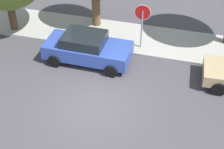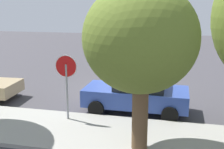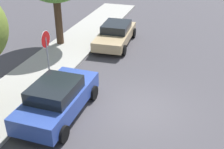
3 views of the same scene
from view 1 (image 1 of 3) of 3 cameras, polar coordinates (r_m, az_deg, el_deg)
name	(u,v)px [view 1 (image 1 of 3)]	position (r m, az deg, el deg)	size (l,w,h in m)	color
ground_plane	(95,105)	(14.82, -2.92, -5.02)	(60.00, 60.00, 0.00)	#423F44
sidewalk_curb	(124,37)	(18.96, 2.09, 6.24)	(32.00, 2.95, 0.14)	#9E9B93
stop_sign	(142,19)	(17.22, 5.05, 9.13)	(0.82, 0.08, 2.57)	gray
parked_car_blue	(87,48)	(16.87, -4.16, 4.43)	(4.24, 2.05, 1.49)	#2D479E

